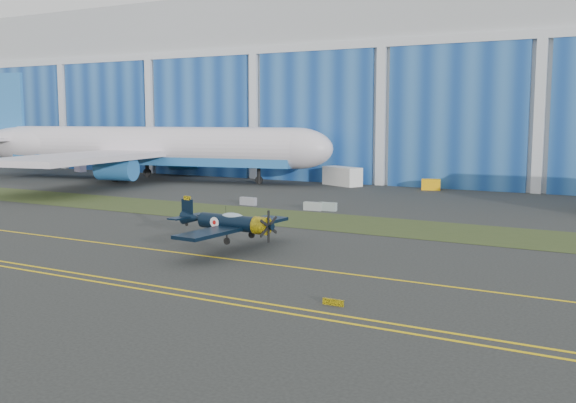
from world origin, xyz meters
The scene contains 15 objects.
ground centered at (0.00, 0.00, 0.00)m, with size 260.00×260.00×0.00m, color #2F312F.
grass_median centered at (0.00, 14.00, 0.02)m, with size 260.00×10.00×0.02m, color #475128.
hangar centered at (0.00, 71.79, 14.96)m, with size 220.00×45.70×30.00m.
taxiway_centreline centered at (0.00, -5.00, 0.01)m, with size 200.00×0.20×0.02m, color yellow.
edge_line_near centered at (0.00, -14.50, 0.01)m, with size 80.00×0.20×0.02m, color yellow.
edge_line_far centered at (0.00, -13.50, 0.01)m, with size 80.00×0.20×0.02m, color yellow.
guard_board_right centered at (22.00, -12.00, 0.17)m, with size 1.20×0.15×0.35m, color yellow.
warbird centered at (8.60, -2.35, 2.13)m, with size 10.16×12.05×3.44m.
jetliner centered at (-35.42, 38.76, 12.03)m, with size 78.14×69.65×24.05m.
shipping_container centered at (-4.67, 46.04, 1.36)m, with size 6.28×2.51×2.72m, color white.
tug centered at (8.59, 46.57, 0.74)m, with size 2.55×1.59×1.49m, color #FFAF0C.
cart centered at (-57.34, 44.98, 0.64)m, with size 2.13×1.28×1.28m, color silver.
barrier_a centered at (-4.47, 20.40, 0.45)m, with size 2.00×0.60×0.90m, color gray.
barrier_b centered at (3.98, 20.16, 0.45)m, with size 2.00×0.60×0.90m, color #979F9A.
barrier_c centered at (5.47, 20.71, 0.45)m, with size 2.00×0.60×0.90m, color #8E9F9A.
Camera 1 is at (37.20, -43.55, 9.97)m, focal length 42.00 mm.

